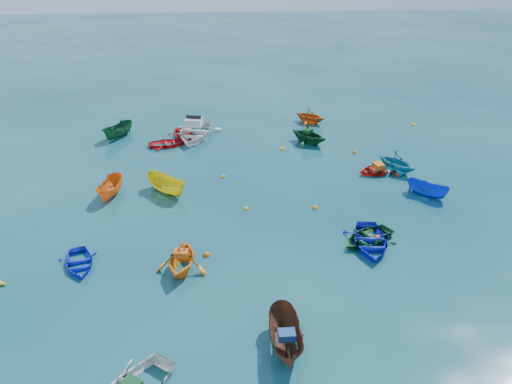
{
  "coord_description": "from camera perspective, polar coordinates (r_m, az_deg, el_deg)",
  "views": [
    {
      "loc": [
        -2.02,
        -20.99,
        14.2
      ],
      "look_at": [
        0.0,
        5.0,
        0.4
      ],
      "focal_mm": 35.0,
      "sensor_mm": 36.0,
      "label": 1
    }
  ],
  "objects": [
    {
      "name": "dinghy_blue_se",
      "position": [
        26.01,
        12.86,
        -5.99
      ],
      "size": [
        2.98,
        3.84,
        0.73
      ],
      "primitive_type": "imported",
      "rotation": [
        0.0,
        0.0,
        -0.14
      ],
      "color": "#0E1AB6",
      "rests_on": "ground"
    },
    {
      "name": "buoy_or_b",
      "position": [
        26.66,
        13.68,
        -5.19
      ],
      "size": [
        0.37,
        0.37,
        0.37
      ],
      "primitive_type": "sphere",
      "color": "orange",
      "rests_on": "ground"
    },
    {
      "name": "ground",
      "position": [
        25.42,
        0.88,
        -6.06
      ],
      "size": [
        160.0,
        160.0,
        0.0
      ],
      "primitive_type": "plane",
      "color": "#093643",
      "rests_on": "ground"
    },
    {
      "name": "sampan_green_far",
      "position": [
        40.01,
        -15.38,
        6.08
      ],
      "size": [
        2.59,
        3.15,
        1.17
      ],
      "primitive_type": "imported",
      "rotation": [
        0.0,
        0.0,
        -0.57
      ],
      "color": "#13522C",
      "rests_on": "ground"
    },
    {
      "name": "dinghy_orange_far",
      "position": [
        41.84,
        6.15,
        7.89
      ],
      "size": [
        3.46,
        3.41,
        1.38
      ],
      "primitive_type": "imported",
      "rotation": [
        0.0,
        0.0,
        0.88
      ],
      "color": "#BF5412",
      "rests_on": "ground"
    },
    {
      "name": "buoy_or_e",
      "position": [
        36.45,
        11.19,
        4.42
      ],
      "size": [
        0.33,
        0.33,
        0.33
      ],
      "primitive_type": "sphere",
      "color": "orange",
      "rests_on": "ground"
    },
    {
      "name": "sampan_yellow_mid",
      "position": [
        30.74,
        -10.1,
        -0.09
      ],
      "size": [
        3.08,
        3.1,
        1.23
      ],
      "primitive_type": "imported",
      "rotation": [
        0.0,
        0.0,
        0.78
      ],
      "color": "yellow",
      "rests_on": "ground"
    },
    {
      "name": "tarp_orange_b",
      "position": [
        33.56,
        13.82,
        2.92
      ],
      "size": [
        0.72,
        0.85,
        0.36
      ],
      "primitive_type": "cube",
      "rotation": [
        0.0,
        0.0,
        -1.33
      ],
      "color": "#CE6915",
      "rests_on": "dinghy_red_ne"
    },
    {
      "name": "dinghy_red_ne",
      "position": [
        33.81,
        13.87,
        2.2
      ],
      "size": [
        3.35,
        2.74,
        0.61
      ],
      "primitive_type": "imported",
      "rotation": [
        0.0,
        0.0,
        -1.33
      ],
      "color": "red",
      "rests_on": "ground"
    },
    {
      "name": "sampan_orange_n",
      "position": [
        31.19,
        -16.18,
        -0.38
      ],
      "size": [
        1.62,
        3.05,
        1.12
      ],
      "primitive_type": "imported",
      "rotation": [
        0.0,
        0.0,
        -0.19
      ],
      "color": "orange",
      "rests_on": "ground"
    },
    {
      "name": "tarp_orange_a",
      "position": [
        23.49,
        -8.53,
        -6.95
      ],
      "size": [
        0.67,
        0.55,
        0.3
      ],
      "primitive_type": "cube",
      "rotation": [
        0.0,
        0.0,
        -0.16
      ],
      "color": "#D65C15",
      "rests_on": "dinghy_orange_w"
    },
    {
      "name": "buoy_ye_d",
      "position": [
        33.4,
        -15.92,
        1.59
      ],
      "size": [
        0.34,
        0.34,
        0.34
      ],
      "primitive_type": "sphere",
      "color": "yellow",
      "rests_on": "ground"
    },
    {
      "name": "buoy_ye_c",
      "position": [
        36.33,
        3.01,
        4.85
      ],
      "size": [
        0.39,
        0.39,
        0.39
      ],
      "primitive_type": "sphere",
      "color": "yellow",
      "rests_on": "ground"
    },
    {
      "name": "tarp_blue_a",
      "position": [
        19.36,
        3.54,
        -16.0
      ],
      "size": [
        0.64,
        0.49,
        0.31
      ],
      "primitive_type": "cube",
      "rotation": [
        0.0,
        0.0,
        -0.01
      ],
      "color": "navy",
      "rests_on": "sampan_brown_mid"
    },
    {
      "name": "sampan_blue_far",
      "position": [
        31.67,
        18.89,
        -0.37
      ],
      "size": [
        2.53,
        2.5,
        1.0
      ],
      "primitive_type": "imported",
      "rotation": [
        0.0,
        0.0,
        0.8
      ],
      "color": "#1039CE",
      "rests_on": "ground"
    },
    {
      "name": "motorboat_white",
      "position": [
        38.92,
        -6.99,
        6.29
      ],
      "size": [
        4.53,
        5.61,
        1.63
      ],
      "primitive_type": "imported",
      "rotation": [
        0.0,
        0.0,
        -0.21
      ],
      "color": "silver",
      "rests_on": "ground"
    },
    {
      "name": "dinghy_red_nw",
      "position": [
        37.57,
        -10.03,
        5.25
      ],
      "size": [
        3.04,
        2.38,
        0.57
      ],
      "primitive_type": "imported",
      "rotation": [
        0.0,
        0.0,
        1.73
      ],
      "color": "red",
      "rests_on": "ground"
    },
    {
      "name": "buoy_or_a",
      "position": [
        24.77,
        -5.68,
        -7.23
      ],
      "size": [
        0.37,
        0.37,
        0.37
      ],
      "primitive_type": "sphere",
      "color": "#D2550B",
      "rests_on": "ground"
    },
    {
      "name": "buoy_ye_e",
      "position": [
        42.97,
        17.54,
        7.28
      ],
      "size": [
        0.39,
        0.39,
        0.39
      ],
      "primitive_type": "sphere",
      "color": "yellow",
      "rests_on": "ground"
    },
    {
      "name": "dinghy_red_far",
      "position": [
        38.89,
        -8.27,
        6.18
      ],
      "size": [
        2.77,
        3.38,
        0.61
      ],
      "primitive_type": "imported",
      "rotation": [
        0.0,
        0.0,
        0.24
      ],
      "color": "red",
      "rests_on": "ground"
    },
    {
      "name": "sampan_brown_mid",
      "position": [
        20.02,
        3.42,
        -17.34
      ],
      "size": [
        1.28,
        3.32,
        1.28
      ],
      "primitive_type": "imported",
      "rotation": [
        0.0,
        0.0,
        -0.01
      ],
      "color": "brown",
      "rests_on": "ground"
    },
    {
      "name": "buoy_or_d",
      "position": [
        28.8,
        6.75,
        -1.86
      ],
      "size": [
        0.34,
        0.34,
        0.34
      ],
      "primitive_type": "sphere",
      "color": "orange",
      "rests_on": "ground"
    },
    {
      "name": "dinghy_cyan_se",
      "position": [
        34.27,
        15.64,
        2.32
      ],
      "size": [
        3.61,
        3.73,
        1.5
      ],
      "primitive_type": "imported",
      "rotation": [
        0.0,
        0.0,
        0.58
      ],
      "color": "teal",
      "rests_on": "ground"
    },
    {
      "name": "dinghy_blue_sw",
      "position": [
        25.39,
        -19.5,
        -7.96
      ],
      "size": [
        2.59,
        3.07,
        0.54
      ],
      "primitive_type": "imported",
      "rotation": [
        0.0,
        0.0,
        0.32
      ],
      "color": "#101AD0",
      "rests_on": "ground"
    },
    {
      "name": "dinghy_green_e",
      "position": [
        26.31,
        12.56,
        -5.52
      ],
      "size": [
        3.74,
        3.43,
        0.63
      ],
      "primitive_type": "imported",
      "rotation": [
        0.0,
        0.0,
        -1.04
      ],
      "color": "#10461C",
      "rests_on": "ground"
    },
    {
      "name": "dinghy_orange_w",
      "position": [
        23.97,
        -8.41,
        -8.77
      ],
      "size": [
        2.88,
        3.2,
        1.5
      ],
      "primitive_type": "imported",
      "rotation": [
        0.0,
        0.0,
        -0.16
      ],
      "color": "orange",
      "rests_on": "ground"
    },
    {
      "name": "buoy_ye_a",
      "position": [
        28.52,
        -1.16,
        -1.97
      ],
      "size": [
        0.31,
        0.31,
        0.31
      ],
      "primitive_type": "sphere",
      "color": "yellow",
      "rests_on": "ground"
    },
    {
      "name": "tarp_green_b",
      "position": [
        37.38,
        5.93,
        6.95
      ],
      "size": [
        0.77,
        0.77,
        0.3
      ],
      "primitive_type": "cube",
      "rotation": [
        0.0,
        0.0,
        0.79
      ],
      "color": "#134D1E",
      "rests_on": "dinghy_green_n"
    },
    {
      "name": "dinghy_green_n",
      "position": [
        37.67,
        5.99,
        5.6
      ],
      "size": [
        3.9,
        3.89,
        1.56
      ],
      "primitive_type": "imported",
      "rotation": [
        0.0,
        0.0,
        0.79
      ],
      "color": "#0F411F",
      "rests_on": "ground"
    },
    {
      "name": "buoy_or_c",
      "position": [
        32.24,
        -3.77,
        1.7
      ],
      "size": [
        0.31,
        0.31,
        0.31
      ],
      "primitive_type": "sphere",
      "color": "orange",
      "rests_on": "ground"
    }
  ]
}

